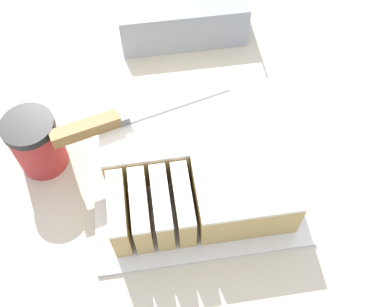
% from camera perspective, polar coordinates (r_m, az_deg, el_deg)
% --- Properties ---
extents(countertop, '(1.40, 1.10, 0.95)m').
position_cam_1_polar(countertop, '(1.20, 0.10, -13.85)').
color(countertop, beige).
rests_on(countertop, ground_plane).
extents(cake_board, '(0.33, 0.33, 0.01)m').
position_cam_1_polar(cake_board, '(0.76, -0.00, -1.73)').
color(cake_board, silver).
rests_on(cake_board, countertop).
extents(cake, '(0.29, 0.28, 0.08)m').
position_cam_1_polar(cake, '(0.73, 0.31, 0.36)').
color(cake, tan).
rests_on(cake, cake_board).
extents(knife, '(0.29, 0.10, 0.02)m').
position_cam_1_polar(knife, '(0.71, -11.02, 3.82)').
color(knife, silver).
rests_on(knife, cake).
extents(coffee_cup, '(0.08, 0.08, 0.11)m').
position_cam_1_polar(coffee_cup, '(0.77, -19.15, 1.24)').
color(coffee_cup, '#B23333').
rests_on(coffee_cup, countertop).
extents(storage_box, '(0.25, 0.20, 0.09)m').
position_cam_1_polar(storage_box, '(0.98, -1.64, 18.60)').
color(storage_box, '#8C99B2').
rests_on(storage_box, countertop).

